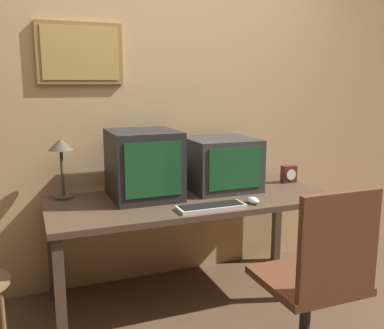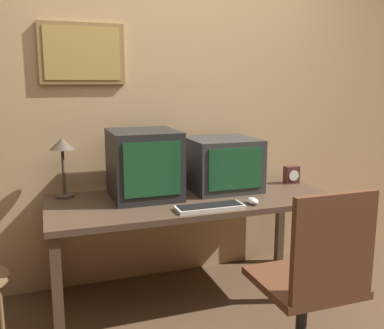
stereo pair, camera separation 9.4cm
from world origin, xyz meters
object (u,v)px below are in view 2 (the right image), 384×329
(monitor_left, at_px, (144,164))
(keyboard_main, at_px, (210,207))
(mouse_near_keyboard, at_px, (253,201))
(office_chair, at_px, (311,296))
(monitor_right, at_px, (222,164))
(desk_clock, at_px, (292,175))
(desk_lamp, at_px, (62,151))

(monitor_left, bearing_deg, keyboard_main, -53.50)
(mouse_near_keyboard, relative_size, office_chair, 0.11)
(mouse_near_keyboard, bearing_deg, monitor_left, 146.46)
(monitor_right, relative_size, mouse_near_keyboard, 4.42)
(monitor_right, height_order, mouse_near_keyboard, monitor_right)
(keyboard_main, height_order, mouse_near_keyboard, mouse_near_keyboard)
(keyboard_main, distance_m, office_chair, 0.74)
(monitor_left, bearing_deg, office_chair, -59.93)
(mouse_near_keyboard, height_order, desk_clock, desk_clock)
(keyboard_main, relative_size, office_chair, 0.42)
(desk_clock, bearing_deg, keyboard_main, -152.83)
(desk_clock, height_order, desk_lamp, desk_lamp)
(monitor_left, height_order, keyboard_main, monitor_left)
(keyboard_main, relative_size, mouse_near_keyboard, 3.95)
(desk_clock, xyz_separation_m, office_chair, (-0.52, -1.03, -0.36))
(monitor_left, bearing_deg, monitor_right, 2.35)
(monitor_left, relative_size, monitor_right, 1.02)
(monitor_left, xyz_separation_m, mouse_near_keyboard, (0.58, -0.39, -0.20))
(mouse_near_keyboard, bearing_deg, desk_lamp, 152.84)
(desk_lamp, bearing_deg, keyboard_main, -35.72)
(desk_clock, xyz_separation_m, desk_lamp, (-1.60, 0.15, 0.24))
(keyboard_main, distance_m, mouse_near_keyboard, 0.29)
(monitor_left, height_order, desk_lamp, monitor_left)
(office_chair, bearing_deg, monitor_right, 91.72)
(desk_clock, bearing_deg, mouse_near_keyboard, -142.57)
(monitor_left, relative_size, keyboard_main, 1.14)
(keyboard_main, distance_m, desk_clock, 0.92)
(monitor_left, distance_m, keyboard_main, 0.54)
(keyboard_main, relative_size, desk_clock, 3.24)
(keyboard_main, bearing_deg, desk_lamp, 144.28)
(office_chair, bearing_deg, monitor_left, 120.07)
(desk_clock, bearing_deg, monitor_left, -179.20)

